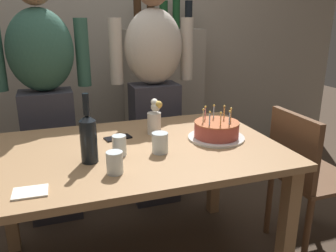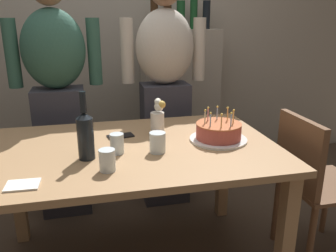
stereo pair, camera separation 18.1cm
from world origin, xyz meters
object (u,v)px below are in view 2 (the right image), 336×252
person_man_bearded (58,95)px  water_glass_side (107,160)px  flower_vase (158,117)px  birthday_cake (219,132)px  wine_bottle (85,134)px  water_glass_near (117,144)px  person_woman_cardigan (165,90)px  cell_phone (120,136)px  napkin_stack (23,185)px  water_glass_far (158,142)px  dining_chair (312,177)px

person_man_bearded → water_glass_side: bearing=104.8°
flower_vase → birthday_cake: bearing=-33.0°
wine_bottle → flower_vase: 0.50m
water_glass_near → person_woman_cardigan: size_ratio=0.06×
birthday_cake → person_woman_cardigan: (-0.13, 0.74, 0.09)m
birthday_cake → water_glass_near: bearing=-173.5°
water_glass_near → cell_phone: size_ratio=0.70×
water_glass_side → napkin_stack: water_glass_side is taller
water_glass_far → dining_chair: bearing=-1.9°
birthday_cake → napkin_stack: bearing=-161.2°
cell_phone → person_woman_cardigan: size_ratio=0.09×
wine_bottle → dining_chair: (1.22, -0.03, -0.35)m
wine_bottle → napkin_stack: 0.36m
birthday_cake → cell_phone: 0.55m
water_glass_far → person_woman_cardigan: (0.22, 0.83, 0.08)m
water_glass_near → wine_bottle: 0.17m
person_woman_cardigan → water_glass_side: bearing=64.2°
flower_vase → person_man_bearded: person_man_bearded is taller
dining_chair → birthday_cake: bearing=76.8°
person_man_bearded → person_woman_cardigan: 0.74m
person_woman_cardigan → dining_chair: 1.14m
birthday_cake → cell_phone: birthday_cake is taller
water_glass_near → dining_chair: dining_chair is taller
water_glass_far → wine_bottle: 0.35m
napkin_stack → wine_bottle: bearing=41.7°
water_glass_far → dining_chair: 0.92m
birthday_cake → dining_chair: (0.52, -0.12, -0.27)m
cell_phone → dining_chair: bearing=-26.8°
water_glass_side → person_woman_cardigan: person_woman_cardigan is taller
water_glass_far → flower_vase: 0.30m
birthday_cake → dining_chair: birthday_cake is taller
napkin_stack → water_glass_side: bearing=11.3°
water_glass_side → person_woman_cardigan: size_ratio=0.06×
water_glass_side → flower_vase: 0.55m
water_glass_far → water_glass_side: (-0.26, -0.16, -0.00)m
birthday_cake → person_man_bearded: (-0.88, 0.74, 0.09)m
person_man_bearded → water_glass_near: bearing=112.0°
wine_bottle → napkin_stack: (-0.26, -0.23, -0.12)m
water_glass_far → napkin_stack: (-0.60, -0.23, -0.05)m
napkin_stack → flower_vase: bearing=38.1°
birthday_cake → wine_bottle: size_ratio=0.96×
cell_phone → dining_chair: dining_chair is taller
flower_vase → person_man_bearded: 0.80m
birthday_cake → napkin_stack: (-0.95, -0.32, -0.04)m
wine_bottle → flower_vase: bearing=35.6°
napkin_stack → person_man_bearded: bearing=85.7°
water_glass_near → napkin_stack: size_ratio=0.77×
water_glass_near → dining_chair: 1.11m
water_glass_far → person_man_bearded: 0.98m
cell_phone → flower_vase: 0.24m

